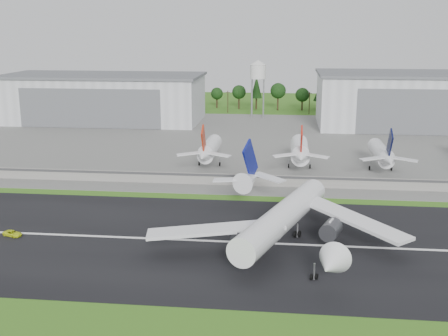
# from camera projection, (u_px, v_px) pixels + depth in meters

# --- Properties ---
(ground) EXTENTS (600.00, 600.00, 0.00)m
(ground) POSITION_uv_depth(u_px,v_px,m) (233.00, 261.00, 111.66)
(ground) COLOR #276016
(ground) RESTS_ON ground
(runway) EXTENTS (320.00, 60.00, 0.10)m
(runway) POSITION_uv_depth(u_px,v_px,m) (238.00, 242.00, 121.29)
(runway) COLOR black
(runway) RESTS_ON ground
(runway_centerline) EXTENTS (220.00, 1.00, 0.02)m
(runway_centerline) POSITION_uv_depth(u_px,v_px,m) (238.00, 242.00, 121.27)
(runway_centerline) COLOR white
(runway_centerline) RESTS_ON runway
(apron) EXTENTS (320.00, 150.00, 0.10)m
(apron) POSITION_uv_depth(u_px,v_px,m) (261.00, 142.00, 227.35)
(apron) COLOR slate
(apron) RESTS_ON ground
(blast_fence) EXTENTS (240.00, 0.61, 3.50)m
(blast_fence) POSITION_uv_depth(u_px,v_px,m) (251.00, 180.00, 164.24)
(blast_fence) COLOR gray
(blast_fence) RESTS_ON ground
(hangar_west) EXTENTS (97.00, 44.00, 23.20)m
(hangar_west) POSITION_uv_depth(u_px,v_px,m) (104.00, 98.00, 276.43)
(hangar_west) COLOR silver
(hangar_west) RESTS_ON ground
(hangar_east) EXTENTS (102.00, 47.00, 25.20)m
(hangar_east) POSITION_uv_depth(u_px,v_px,m) (428.00, 100.00, 259.57)
(hangar_east) COLOR silver
(hangar_east) RESTS_ON ground
(water_tower) EXTENTS (8.40, 8.40, 29.40)m
(water_tower) POSITION_uv_depth(u_px,v_px,m) (258.00, 70.00, 284.61)
(water_tower) COLOR #99999E
(water_tower) RESTS_ON ground
(utility_poles) EXTENTS (230.00, 3.00, 12.00)m
(utility_poles) POSITION_uv_depth(u_px,v_px,m) (268.00, 113.00, 304.50)
(utility_poles) COLOR black
(utility_poles) RESTS_ON ground
(treeline) EXTENTS (320.00, 16.00, 22.00)m
(treeline) POSITION_uv_depth(u_px,v_px,m) (269.00, 110.00, 318.96)
(treeline) COLOR black
(treeline) RESTS_ON ground
(main_airliner) EXTENTS (54.05, 57.57, 18.17)m
(main_airliner) POSITION_uv_depth(u_px,v_px,m) (284.00, 223.00, 118.67)
(main_airliner) COLOR white
(main_airliner) RESTS_ON runway
(ground_vehicle) EXTENTS (4.96, 3.48, 1.26)m
(ground_vehicle) POSITION_uv_depth(u_px,v_px,m) (13.00, 233.00, 124.65)
(ground_vehicle) COLOR #D8E81B
(ground_vehicle) RESTS_ON runway
(parked_jet_red_a) EXTENTS (7.36, 31.29, 16.43)m
(parked_jet_red_a) POSITION_uv_depth(u_px,v_px,m) (209.00, 150.00, 185.65)
(parked_jet_red_a) COLOR white
(parked_jet_red_a) RESTS_ON ground
(parked_jet_red_b) EXTENTS (7.36, 31.29, 16.76)m
(parked_jet_red_b) POSITION_uv_depth(u_px,v_px,m) (300.00, 151.00, 182.42)
(parked_jet_red_b) COLOR white
(parked_jet_red_b) RESTS_ON ground
(parked_jet_navy) EXTENTS (7.36, 31.29, 16.36)m
(parked_jet_navy) POSITION_uv_depth(u_px,v_px,m) (382.00, 154.00, 179.64)
(parked_jet_navy) COLOR silver
(parked_jet_navy) RESTS_ON ground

